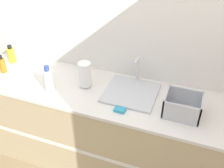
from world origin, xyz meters
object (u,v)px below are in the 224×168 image
Objects in this scene: dish_rack at (182,107)px; bottle_amber at (2,65)px; paper_towel_roll at (85,75)px; bottle_clear at (48,80)px; sink at (131,91)px; bottle_yellow at (11,55)px.

bottle_amber is (-1.74, 0.02, 0.02)m from dish_rack.
bottle_clear is at bearing -144.40° from paper_towel_roll.
bottle_yellow is at bearing 175.96° from sink.
bottle_yellow is at bearing 153.69° from bottle_clear.
dish_rack is 1.08× the size of bottle_clear.
bottle_yellow is 1.04× the size of bottle_amber.
bottle_yellow is at bearing 173.09° from dish_rack.
dish_rack is at bearing -15.05° from sink.
bottle_yellow is (-0.91, 0.13, -0.04)m from paper_towel_roll.
sink is at bearing 164.95° from dish_rack.
paper_towel_roll reaches higher than dish_rack.
dish_rack is (0.88, -0.08, -0.06)m from paper_towel_roll.
bottle_clear is (0.60, -0.12, 0.03)m from bottle_amber.
dish_rack is 1.49× the size of bottle_yellow.
bottle_yellow reaches higher than dish_rack.
sink is 0.73m from bottle_clear.
bottle_amber is (-0.86, -0.06, -0.04)m from paper_towel_roll.
dish_rack is 1.14m from bottle_clear.
bottle_yellow is at bearing 103.56° from bottle_amber.
paper_towel_roll is 0.84× the size of dish_rack.
paper_towel_roll is (-0.42, -0.04, 0.10)m from sink.
sink reaches higher than dish_rack.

